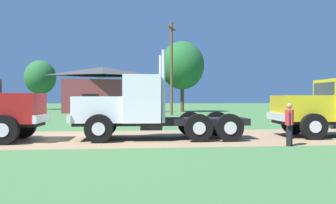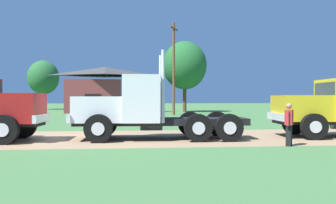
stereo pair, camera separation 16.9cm
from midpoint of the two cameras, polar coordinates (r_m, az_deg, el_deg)
ground_plane at (r=16.49m, az=-13.87°, el=-5.49°), size 200.00×200.00×0.00m
dirt_track at (r=16.49m, az=-13.87°, el=-5.48°), size 120.00×6.88×0.01m
truck_foreground_white at (r=15.62m, az=-4.31°, el=-1.19°), size 7.46×2.86×3.68m
visitor_standing_near at (r=14.13m, az=18.61°, el=-3.16°), size 0.43×0.52×1.57m
shed_building at (r=45.19m, az=-9.67°, el=1.79°), size 10.10×6.53×5.52m
utility_pole_far at (r=37.67m, az=1.02°, el=5.58°), size 1.06×2.05×9.46m
tree_mid at (r=58.38m, az=-18.73°, el=3.62°), size 4.65×4.65×7.39m
tree_right at (r=45.76m, az=2.72°, el=5.69°), size 5.45×5.45×8.79m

